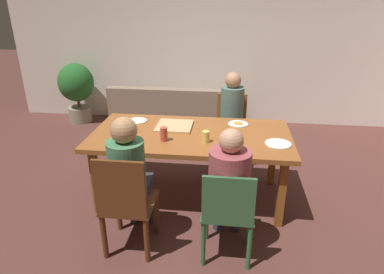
{
  "coord_description": "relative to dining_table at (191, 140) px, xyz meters",
  "views": [
    {
      "loc": [
        0.4,
        -3.24,
        2.13
      ],
      "look_at": [
        0.0,
        0.1,
        0.69
      ],
      "focal_mm": 31.45,
      "sensor_mm": 36.0,
      "label": 1
    }
  ],
  "objects": [
    {
      "name": "ground_plane",
      "position": [
        0.0,
        0.0,
        -0.7
      ],
      "size": [
        20.0,
        20.0,
        0.0
      ],
      "primitive_type": "plane",
      "color": "#552F29"
    },
    {
      "name": "back_wall",
      "position": [
        0.0,
        2.62,
        0.65
      ],
      "size": [
        7.01,
        0.12,
        2.71
      ],
      "primitive_type": "cube",
      "color": "silver",
      "rests_on": "ground"
    },
    {
      "name": "dining_table",
      "position": [
        0.0,
        0.0,
        0.0
      ],
      "size": [
        2.09,
        1.05,
        0.78
      ],
      "color": "brown",
      "rests_on": "ground"
    },
    {
      "name": "chair_0",
      "position": [
        0.42,
        1.01,
        -0.22
      ],
      "size": [
        0.41,
        0.42,
        0.91
      ],
      "color": "brown",
      "rests_on": "ground"
    },
    {
      "name": "person_0",
      "position": [
        0.42,
        0.87,
        0.01
      ],
      "size": [
        0.29,
        0.5,
        1.24
      ],
      "color": "#412E3D",
      "rests_on": "ground"
    },
    {
      "name": "chair_1",
      "position": [
        0.42,
        -0.95,
        -0.21
      ],
      "size": [
        0.43,
        0.39,
        0.87
      ],
      "color": "#34643C",
      "rests_on": "ground"
    },
    {
      "name": "person_1",
      "position": [
        0.42,
        -0.81,
        -0.01
      ],
      "size": [
        0.34,
        0.56,
        1.19
      ],
      "color": "#353248",
      "rests_on": "ground"
    },
    {
      "name": "chair_2",
      "position": [
        -0.43,
        -0.95,
        -0.2
      ],
      "size": [
        0.44,
        0.45,
        0.97
      ],
      "color": "#5B2F16",
      "rests_on": "ground"
    },
    {
      "name": "person_2",
      "position": [
        -0.43,
        -0.79,
        0.02
      ],
      "size": [
        0.31,
        0.53,
        1.24
      ],
      "color": "#31303A",
      "rests_on": "ground"
    },
    {
      "name": "pizza_box_0",
      "position": [
        -0.2,
        0.15,
        0.09
      ],
      "size": [
        0.38,
        0.38,
        0.03
      ],
      "color": "tan",
      "rests_on": "dining_table"
    },
    {
      "name": "plate_0",
      "position": [
        0.88,
        -0.18,
        0.08
      ],
      "size": [
        0.25,
        0.25,
        0.01
      ],
      "color": "white",
      "rests_on": "dining_table"
    },
    {
      "name": "plate_1",
      "position": [
        0.5,
        0.33,
        0.08
      ],
      "size": [
        0.22,
        0.22,
        0.03
      ],
      "color": "white",
      "rests_on": "dining_table"
    },
    {
      "name": "plate_2",
      "position": [
        -0.66,
        0.29,
        0.08
      ],
      "size": [
        0.22,
        0.22,
        0.01
      ],
      "color": "white",
      "rests_on": "dining_table"
    },
    {
      "name": "plate_3",
      "position": [
        -0.62,
        -0.36,
        0.08
      ],
      "size": [
        0.21,
        0.21,
        0.01
      ],
      "color": "white",
      "rests_on": "dining_table"
    },
    {
      "name": "drinking_glass_0",
      "position": [
        -0.24,
        -0.22,
        0.14
      ],
      "size": [
        0.07,
        0.07,
        0.14
      ],
      "primitive_type": "cylinder",
      "color": "#B44633",
      "rests_on": "dining_table"
    },
    {
      "name": "drinking_glass_1",
      "position": [
        0.17,
        -0.21,
        0.13
      ],
      "size": [
        0.07,
        0.07,
        0.12
      ],
      "primitive_type": "cylinder",
      "color": "#E3C95C",
      "rests_on": "dining_table"
    },
    {
      "name": "couch",
      "position": [
        -0.45,
        1.89,
        -0.42
      ],
      "size": [
        2.09,
        0.83,
        0.81
      ],
      "color": "#846F5B",
      "rests_on": "ground"
    },
    {
      "name": "potted_plant",
      "position": [
        -2.28,
        2.2,
        -0.08
      ],
      "size": [
        0.6,
        0.6,
        1.05
      ],
      "color": "gray",
      "rests_on": "ground"
    }
  ]
}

